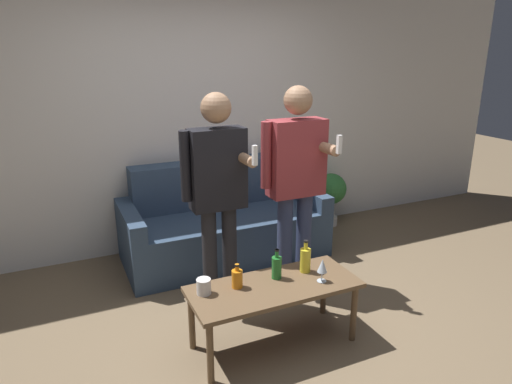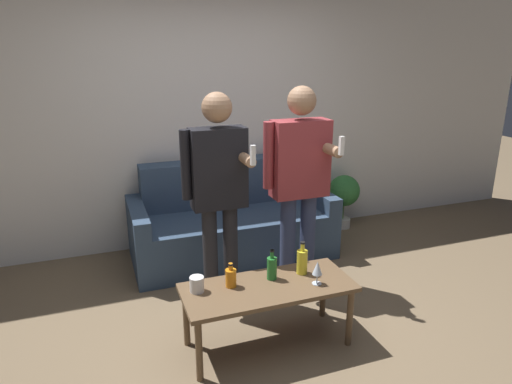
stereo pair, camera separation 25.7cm
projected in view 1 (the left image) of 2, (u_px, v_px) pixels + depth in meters
The scene contains 12 objects.
ground_plane at pixel (279, 338), 3.23m from camera, with size 16.00×16.00×0.00m, color #756047.
wall_back at pixel (191, 113), 4.51m from camera, with size 8.00×0.06×2.70m.
couch at pixel (223, 224), 4.47m from camera, with size 1.92×0.87×0.90m.
coffee_table at pixel (274, 292), 3.06m from camera, with size 1.15×0.48×0.46m.
bottle_orange at pixel (237, 278), 3.00m from camera, with size 0.07×0.07×0.17m.
bottle_green at pixel (276, 267), 3.11m from camera, with size 0.07×0.07×0.22m.
bottle_dark at pixel (305, 259), 3.20m from camera, with size 0.08×0.08×0.24m.
wine_glass_near at pixel (322, 266), 3.06m from camera, with size 0.07×0.07×0.16m.
cup_on_table at pixel (204, 286), 2.92m from camera, with size 0.09×0.09×0.10m.
person_standing_left at pixel (217, 185), 3.40m from camera, with size 0.49×0.43×1.67m.
person_standing_right at pixel (296, 174), 3.68m from camera, with size 0.54×0.44×1.70m.
potted_plant at pixel (331, 191), 5.19m from camera, with size 0.35×0.35×0.61m.
Camera 1 is at (-1.30, -2.45, 1.97)m, focal length 32.00 mm.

